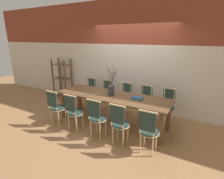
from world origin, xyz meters
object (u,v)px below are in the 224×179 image
shelving_rack (62,78)px  book_stack (137,98)px  chair_near_center (97,117)px  dining_table (112,99)px  vase_centerpiece (111,90)px  chair_far_center (125,97)px

shelving_rack → book_stack: bearing=-15.7°
chair_near_center → dining_table: bearing=92.1°
vase_centerpiece → chair_far_center: bearing=85.2°
dining_table → book_stack: 0.64m
chair_far_center → vase_centerpiece: bearing=85.2°
dining_table → book_stack: book_stack is taller
dining_table → shelving_rack: (-2.63, 0.98, 0.02)m
chair_far_center → book_stack: 0.94m
dining_table → chair_near_center: chair_near_center is taller
vase_centerpiece → shelving_rack: bearing=159.5°
dining_table → chair_far_center: size_ratio=3.15×
book_stack → chair_far_center: bearing=132.2°
chair_near_center → chair_far_center: (0.00, 1.45, 0.00)m
chair_near_center → vase_centerpiece: bearing=94.5°
chair_far_center → shelving_rack: size_ratio=0.65×
chair_near_center → shelving_rack: (-2.66, 1.71, 0.20)m
chair_near_center → book_stack: bearing=52.5°
chair_far_center → chair_near_center: bearing=89.9°
chair_near_center → vase_centerpiece: size_ratio=1.14×
book_stack → shelving_rack: size_ratio=0.20×
chair_far_center → shelving_rack: (-2.66, 0.26, 0.20)m
vase_centerpiece → chair_near_center: bearing=-85.5°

